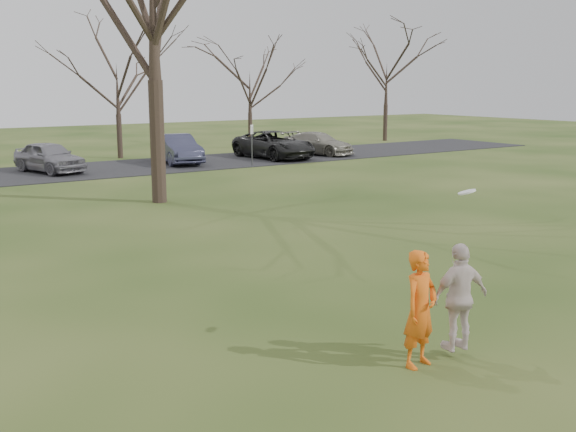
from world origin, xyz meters
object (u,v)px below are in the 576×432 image
(car_6, at_px, (274,145))
(car_5, at_px, (177,149))
(player_defender, at_px, (420,309))
(car_4, at_px, (49,157))
(catching_play, at_px, (460,297))
(car_7, at_px, (318,143))

(car_6, bearing_deg, car_5, 168.68)
(player_defender, relative_size, car_6, 0.33)
(car_6, bearing_deg, player_defender, -122.41)
(car_4, distance_m, car_5, 6.41)
(car_4, xyz_separation_m, catching_play, (-0.86, -25.55, 0.21))
(car_5, bearing_deg, player_defender, -99.82)
(car_6, distance_m, car_7, 3.14)
(player_defender, height_order, car_5, player_defender)
(car_6, bearing_deg, catching_play, -121.04)
(car_7, distance_m, catching_play, 29.64)
(car_6, distance_m, catching_play, 27.92)
(player_defender, height_order, car_7, player_defender)
(car_7, bearing_deg, car_4, 159.75)
(car_5, height_order, car_6, car_5)
(car_4, bearing_deg, car_6, -18.72)
(car_4, relative_size, car_5, 0.93)
(player_defender, distance_m, car_7, 29.92)
(car_4, bearing_deg, player_defender, -108.82)
(player_defender, bearing_deg, catching_play, -19.62)
(player_defender, distance_m, car_5, 26.66)
(car_5, distance_m, car_6, 5.53)
(car_4, height_order, car_6, car_6)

